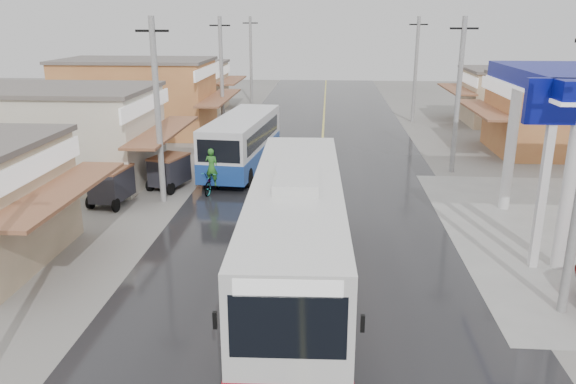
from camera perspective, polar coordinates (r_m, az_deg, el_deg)
name	(u,v)px	position (r m, az deg, el deg)	size (l,w,h in m)	color
ground	(313,303)	(16.63, 2.56, -11.22)	(120.00, 120.00, 0.00)	slate
road	(321,169)	(30.65, 3.36, 2.32)	(12.00, 90.00, 0.02)	black
centre_line	(321,169)	(30.64, 3.36, 2.35)	(0.15, 90.00, 0.01)	#D8CC4C
shopfronts_left	(109,153)	(36.10, -17.72, 3.82)	(11.00, 44.00, 5.20)	tan
utility_poles_left	(198,163)	(32.45, -9.09, 2.97)	(1.60, 50.00, 8.00)	gray
utility_poles_right	(451,172)	(31.37, 16.25, 1.98)	(1.60, 36.00, 8.00)	gray
coach_bus	(296,237)	(16.38, 0.86, -4.55)	(3.07, 12.28, 3.81)	silver
second_bus	(242,142)	(30.14, -4.66, 5.09)	(3.26, 8.97, 2.91)	silver
cyclist	(213,178)	(26.57, -7.64, 1.42)	(1.03, 2.12, 2.19)	black
tricycle_near	(169,170)	(27.51, -11.99, 2.21)	(1.90, 2.42, 1.63)	#26262D
tricycle_far	(111,184)	(25.77, -17.53, 0.80)	(1.66, 2.32, 1.67)	#26262D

